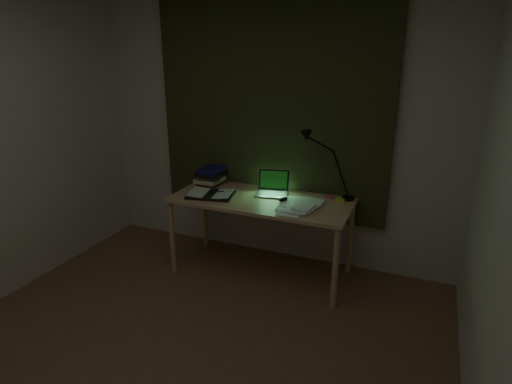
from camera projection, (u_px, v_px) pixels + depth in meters
wall_back at (271, 130)px, 3.98m from camera, size 3.50×0.00×2.50m
curtain at (270, 109)px, 3.88m from camera, size 2.20×0.06×2.00m
desk at (261, 236)px, 3.87m from camera, size 1.58×0.69×0.72m
laptop at (272, 184)px, 3.81m from camera, size 0.35×0.38×0.21m
open_textbook at (211, 194)px, 3.82m from camera, size 0.45×0.36×0.03m
book_stack at (211, 176)px, 4.12m from camera, size 0.24×0.28×0.17m
loose_papers at (299, 206)px, 3.55m from camera, size 0.40×0.42×0.02m
mouse at (283, 199)px, 3.69m from camera, size 0.09×0.11×0.04m
sticky_yellow at (340, 200)px, 3.70m from camera, size 0.08×0.08×0.02m
sticky_pink at (329, 197)px, 3.77m from camera, size 0.09×0.09×0.02m
desk_lamp at (351, 167)px, 3.64m from camera, size 0.44×0.38×0.58m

